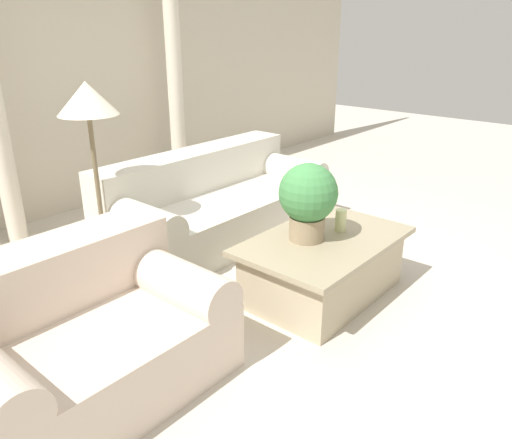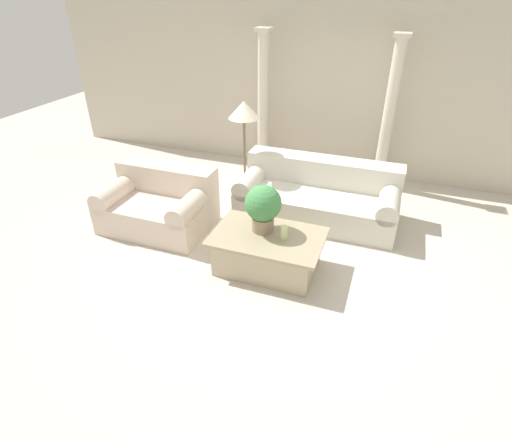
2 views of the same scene
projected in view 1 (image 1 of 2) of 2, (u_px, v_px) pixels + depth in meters
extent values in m
plane|color=beige|center=(277.00, 276.00, 4.00)|extent=(16.00, 16.00, 0.00)
cube|color=beige|center=(73.00, 54.00, 5.03)|extent=(10.00, 0.06, 3.20)
cube|color=beige|center=(220.00, 216.00, 4.68)|extent=(2.19, 0.98, 0.41)
cube|color=beige|center=(195.00, 170.00, 4.73)|extent=(2.19, 0.34, 0.37)
cylinder|color=beige|center=(134.00, 218.00, 3.91)|extent=(0.28, 0.98, 0.28)
cylinder|color=beige|center=(283.00, 168.00, 5.26)|extent=(0.28, 0.98, 0.28)
cube|color=beige|center=(90.00, 358.00, 2.70)|extent=(1.40, 0.98, 0.41)
cube|color=beige|center=(49.00, 276.00, 2.75)|extent=(1.40, 0.34, 0.37)
cylinder|color=beige|center=(168.00, 278.00, 3.00)|extent=(0.28, 0.98, 0.28)
cube|color=tan|center=(323.00, 269.00, 3.67)|extent=(1.11, 0.72, 0.42)
cube|color=tan|center=(325.00, 241.00, 3.58)|extent=(1.26, 0.82, 0.04)
cylinder|color=#937F60|center=(307.00, 228.00, 3.54)|extent=(0.25, 0.25, 0.17)
sphere|color=#428447|center=(308.00, 193.00, 3.44)|extent=(0.41, 0.41, 0.41)
cylinder|color=beige|center=(341.00, 220.00, 3.68)|extent=(0.08, 0.08, 0.17)
cylinder|color=brown|center=(108.00, 272.00, 4.04)|extent=(0.28, 0.28, 0.03)
cylinder|color=brown|center=(99.00, 197.00, 3.80)|extent=(0.04, 0.04, 1.25)
cone|color=beige|center=(87.00, 98.00, 3.53)|extent=(0.43, 0.43, 0.24)
cylinder|color=beige|center=(176.00, 95.00, 5.69)|extent=(0.17, 0.17, 2.25)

